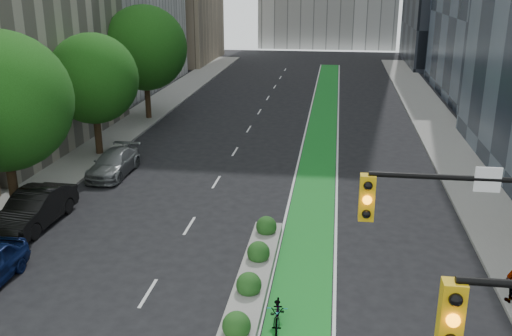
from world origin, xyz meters
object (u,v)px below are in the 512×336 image
(median_planter, at_px, (253,277))
(bicycle, at_px, (278,312))
(parked_car_left_mid, at_px, (35,208))
(parked_car_left_far, at_px, (114,163))

(median_planter, relative_size, bicycle, 5.50)
(bicycle, distance_m, parked_car_left_mid, 13.49)
(parked_car_left_mid, relative_size, parked_car_left_far, 1.06)
(median_planter, relative_size, parked_car_left_far, 2.14)
(median_planter, distance_m, bicycle, 2.65)
(parked_car_left_far, bearing_deg, parked_car_left_mid, -96.65)
(parked_car_left_mid, bearing_deg, median_planter, -18.64)
(median_planter, xyz_separation_m, parked_car_left_far, (-9.83, 11.41, 0.32))
(parked_car_left_far, bearing_deg, bicycle, -51.33)
(parked_car_left_mid, xyz_separation_m, parked_car_left_far, (0.87, 7.37, -0.14))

